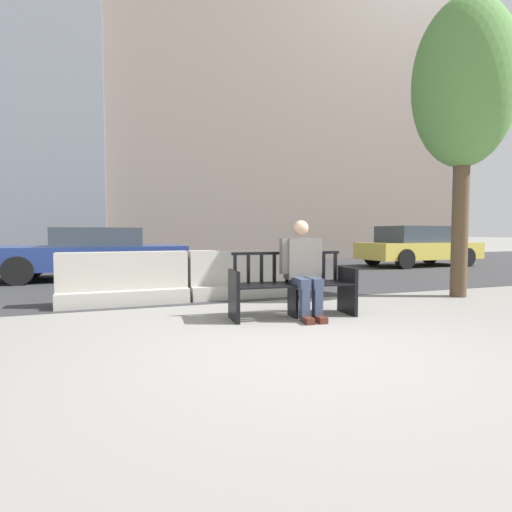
{
  "coord_description": "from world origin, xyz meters",
  "views": [
    {
      "loc": [
        -1.73,
        -3.52,
        1.14
      ],
      "look_at": [
        0.53,
        2.88,
        0.75
      ],
      "focal_mm": 28.0,
      "sensor_mm": 36.0,
      "label": 1
    }
  ],
  "objects_px": {
    "street_tree": "(464,86)",
    "seated_person": "(303,266)",
    "street_bench": "(292,288)",
    "car_taxi_near": "(417,246)",
    "car_sedan_mid": "(92,253)",
    "jersey_barrier_left": "(124,283)",
    "jersey_barrier_centre": "(245,278)"
  },
  "relations": [
    {
      "from": "jersey_barrier_centre",
      "to": "car_taxi_near",
      "type": "bearing_deg",
      "value": 29.58
    },
    {
      "from": "street_bench",
      "to": "seated_person",
      "type": "bearing_deg",
      "value": -27.64
    },
    {
      "from": "street_bench",
      "to": "street_tree",
      "type": "height_order",
      "value": "street_tree"
    },
    {
      "from": "street_tree",
      "to": "car_taxi_near",
      "type": "height_order",
      "value": "street_tree"
    },
    {
      "from": "jersey_barrier_left",
      "to": "jersey_barrier_centre",
      "type": "bearing_deg",
      "value": 1.47
    },
    {
      "from": "street_bench",
      "to": "jersey_barrier_left",
      "type": "relative_size",
      "value": 0.86
    },
    {
      "from": "jersey_barrier_left",
      "to": "street_tree",
      "type": "bearing_deg",
      "value": -12.14
    },
    {
      "from": "car_taxi_near",
      "to": "car_sedan_mid",
      "type": "height_order",
      "value": "car_taxi_near"
    },
    {
      "from": "jersey_barrier_left",
      "to": "street_tree",
      "type": "relative_size",
      "value": 0.39
    },
    {
      "from": "seated_person",
      "to": "jersey_barrier_left",
      "type": "xyz_separation_m",
      "value": [
        -2.26,
        1.87,
        -0.35
      ]
    },
    {
      "from": "jersey_barrier_centre",
      "to": "street_tree",
      "type": "height_order",
      "value": "street_tree"
    },
    {
      "from": "street_tree",
      "to": "car_taxi_near",
      "type": "xyz_separation_m",
      "value": [
        4.09,
        5.65,
        -3.01
      ]
    },
    {
      "from": "seated_person",
      "to": "street_tree",
      "type": "bearing_deg",
      "value": 10.74
    },
    {
      "from": "street_bench",
      "to": "seated_person",
      "type": "distance_m",
      "value": 0.33
    },
    {
      "from": "car_sedan_mid",
      "to": "street_tree",
      "type": "bearing_deg",
      "value": -39.73
    },
    {
      "from": "street_bench",
      "to": "car_sedan_mid",
      "type": "xyz_separation_m",
      "value": [
        -2.81,
        5.87,
        0.25
      ]
    },
    {
      "from": "street_bench",
      "to": "car_taxi_near",
      "type": "bearing_deg",
      "value": 39.24
    },
    {
      "from": "street_bench",
      "to": "jersey_barrier_left",
      "type": "height_order",
      "value": "street_bench"
    },
    {
      "from": "seated_person",
      "to": "street_tree",
      "type": "height_order",
      "value": "street_tree"
    },
    {
      "from": "seated_person",
      "to": "car_sedan_mid",
      "type": "xyz_separation_m",
      "value": [
        -2.94,
        5.93,
        -0.05
      ]
    },
    {
      "from": "jersey_barrier_left",
      "to": "car_sedan_mid",
      "type": "xyz_separation_m",
      "value": [
        -0.67,
        4.06,
        0.3
      ]
    },
    {
      "from": "car_taxi_near",
      "to": "jersey_barrier_left",
      "type": "bearing_deg",
      "value": -155.6
    },
    {
      "from": "car_taxi_near",
      "to": "car_sedan_mid",
      "type": "bearing_deg",
      "value": -177.97
    },
    {
      "from": "street_tree",
      "to": "seated_person",
      "type": "bearing_deg",
      "value": -169.26
    },
    {
      "from": "seated_person",
      "to": "jersey_barrier_left",
      "type": "bearing_deg",
      "value": 140.4
    },
    {
      "from": "street_bench",
      "to": "jersey_barrier_centre",
      "type": "bearing_deg",
      "value": 92.43
    },
    {
      "from": "seated_person",
      "to": "street_tree",
      "type": "xyz_separation_m",
      "value": [
        3.42,
        0.65,
        3.01
      ]
    },
    {
      "from": "street_tree",
      "to": "jersey_barrier_centre",
      "type": "bearing_deg",
      "value": 160.63
    },
    {
      "from": "seated_person",
      "to": "car_sedan_mid",
      "type": "relative_size",
      "value": 0.28
    },
    {
      "from": "car_taxi_near",
      "to": "jersey_barrier_centre",
      "type": "bearing_deg",
      "value": -150.42
    },
    {
      "from": "street_tree",
      "to": "street_bench",
      "type": "bearing_deg",
      "value": -170.66
    },
    {
      "from": "jersey_barrier_left",
      "to": "car_taxi_near",
      "type": "xyz_separation_m",
      "value": [
        9.77,
        4.43,
        0.36
      ]
    }
  ]
}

